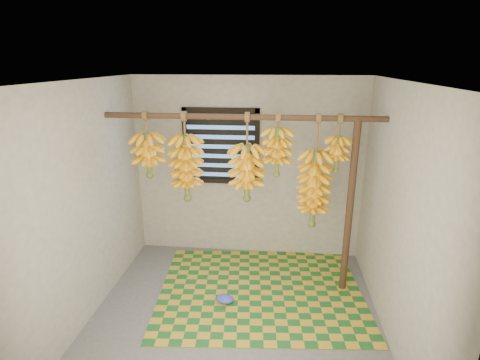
# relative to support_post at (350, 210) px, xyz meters

# --- Properties ---
(floor) EXTENTS (3.00, 3.00, 0.01)m
(floor) POSITION_rel_support_post_xyz_m (-1.20, -0.70, -1.00)
(floor) COLOR #515151
(floor) RESTS_ON ground
(ceiling) EXTENTS (3.00, 3.00, 0.01)m
(ceiling) POSITION_rel_support_post_xyz_m (-1.20, -0.70, 1.40)
(ceiling) COLOR silver
(ceiling) RESTS_ON wall_back
(wall_back) EXTENTS (3.00, 0.01, 2.40)m
(wall_back) POSITION_rel_support_post_xyz_m (-1.20, 0.80, 0.20)
(wall_back) COLOR gray
(wall_back) RESTS_ON floor
(wall_left) EXTENTS (0.01, 3.00, 2.40)m
(wall_left) POSITION_rel_support_post_xyz_m (-2.71, -0.70, 0.20)
(wall_left) COLOR gray
(wall_left) RESTS_ON floor
(wall_right) EXTENTS (0.01, 3.00, 2.40)m
(wall_right) POSITION_rel_support_post_xyz_m (0.30, -0.70, 0.20)
(wall_right) COLOR gray
(wall_right) RESTS_ON floor
(window) EXTENTS (1.00, 0.04, 1.00)m
(window) POSITION_rel_support_post_xyz_m (-1.55, 0.78, 0.50)
(window) COLOR black
(window) RESTS_ON wall_back
(hanging_pole) EXTENTS (3.00, 0.06, 0.06)m
(hanging_pole) POSITION_rel_support_post_xyz_m (-1.20, 0.00, 1.00)
(hanging_pole) COLOR #452C1D
(hanging_pole) RESTS_ON wall_left
(support_post) EXTENTS (0.08, 0.08, 2.00)m
(support_post) POSITION_rel_support_post_xyz_m (0.00, 0.00, 0.00)
(support_post) COLOR #452C1D
(support_post) RESTS_ON floor
(woven_mat) EXTENTS (2.47, 2.05, 0.01)m
(woven_mat) POSITION_rel_support_post_xyz_m (-0.96, -0.16, -0.99)
(woven_mat) COLOR #195621
(woven_mat) RESTS_ON floor
(plastic_bag) EXTENTS (0.22, 0.18, 0.08)m
(plastic_bag) POSITION_rel_support_post_xyz_m (-1.34, -0.43, -0.95)
(plastic_bag) COLOR #3145B7
(plastic_bag) RESTS_ON woven_mat
(banana_bunch_a) EXTENTS (0.36, 0.36, 0.74)m
(banana_bunch_a) POSITION_rel_support_post_xyz_m (-2.25, 0.00, 0.56)
(banana_bunch_a) COLOR brown
(banana_bunch_a) RESTS_ON hanging_pole
(banana_bunch_b) EXTENTS (0.35, 0.35, 1.01)m
(banana_bunch_b) POSITION_rel_support_post_xyz_m (-1.82, 0.00, 0.42)
(banana_bunch_b) COLOR brown
(banana_bunch_b) RESTS_ON hanging_pole
(banana_bunch_c) EXTENTS (0.39, 0.39, 0.98)m
(banana_bunch_c) POSITION_rel_support_post_xyz_m (-1.14, 0.00, 0.38)
(banana_bunch_c) COLOR brown
(banana_bunch_c) RESTS_ON hanging_pole
(banana_bunch_d) EXTENTS (0.32, 0.32, 0.69)m
(banana_bunch_d) POSITION_rel_support_post_xyz_m (-0.81, 0.00, 0.63)
(banana_bunch_d) COLOR brown
(banana_bunch_d) RESTS_ON hanging_pole
(banana_bunch_e) EXTENTS (0.35, 0.35, 1.26)m
(banana_bunch_e) POSITION_rel_support_post_xyz_m (-0.40, 0.00, 0.22)
(banana_bunch_e) COLOR brown
(banana_bunch_e) RESTS_ON hanging_pole
(banana_bunch_f) EXTENTS (0.27, 0.27, 0.63)m
(banana_bunch_f) POSITION_rel_support_post_xyz_m (-0.18, 0.00, 0.63)
(banana_bunch_f) COLOR brown
(banana_bunch_f) RESTS_ON hanging_pole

